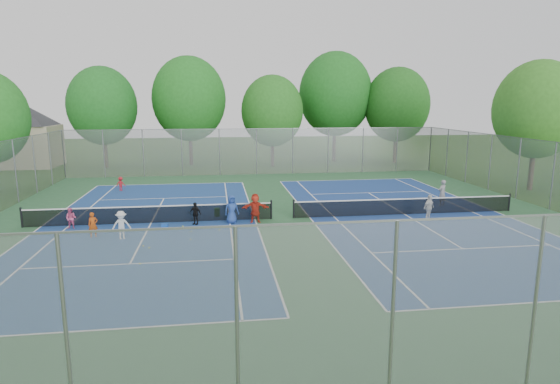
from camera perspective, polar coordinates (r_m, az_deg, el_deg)
The scene contains 37 objects.
ground at distance 25.61m, azimuth 0.31°, elevation -3.28°, with size 120.00×120.00×0.00m, color #274D18.
court_pad at distance 25.61m, azimuth 0.31°, elevation -3.27°, with size 32.00×32.00×0.01m, color #2C5D36.
court_left at distance 25.60m, azimuth -15.43°, elevation -3.65°, with size 10.97×23.77×0.01m, color navy.
court_right at distance 27.46m, azimuth 14.94°, elevation -2.64°, with size 10.97×23.77×0.01m, color navy.
net_left at distance 25.50m, azimuth -15.48°, elevation -2.70°, with size 12.87×0.10×0.91m, color black.
net_right at distance 27.37m, azimuth 14.98°, elevation -1.75°, with size 12.87×0.10×0.91m, color black.
fence_north at distance 40.95m, azimuth -2.88°, elevation 4.93°, with size 32.00×0.10×4.00m, color gray.
fence_south at distance 10.22m, azimuth 13.56°, elevation -14.31°, with size 32.00×0.10×4.00m, color gray.
fence_east at distance 31.68m, azimuth 30.32°, elevation 1.66°, with size 32.00×0.10×4.00m, color gray.
house at distance 52.01m, azimuth -28.91°, elevation 7.33°, with size 11.03×11.03×7.30m.
tree_nw at distance 47.73m, azimuth -20.84°, elevation 9.79°, with size 6.40×6.40×9.58m.
tree_nl at distance 47.63m, azimuth -11.04°, elevation 11.07°, with size 7.20×7.20×10.69m.
tree_nc at distance 45.91m, azimuth -0.95°, elevation 9.85°, with size 6.00×6.00×8.85m.
tree_nr at distance 50.16m, azimuth 6.75°, elevation 11.76°, with size 7.60×7.60×11.42m.
tree_ne at distance 50.12m, azimuth 14.07°, elevation 10.28°, with size 6.60×6.60×9.77m.
tree_side_e at distance 37.98m, azimuth 28.90°, elevation 8.79°, with size 6.00×6.00×9.20m.
ball_crate at distance 24.30m, azimuth -13.87°, elevation -4.07°, with size 0.31×0.31×0.27m, color #164AAA.
ball_hopper at distance 26.24m, azimuth -7.69°, elevation -2.48°, with size 0.25×0.25×0.49m, color #217B27.
student_a at distance 23.76m, azimuth -21.84°, elevation -3.74°, with size 0.44×0.29×1.20m, color #C24C12.
student_b at distance 25.70m, azimuth -24.12°, elevation -2.96°, with size 0.53×0.41×1.09m, color #D95483.
student_c at distance 22.93m, azimuth -18.77°, elevation -3.85°, with size 0.87×0.50×1.35m, color silver.
student_d at distance 24.67m, azimuth -10.30°, elevation -2.60°, with size 0.69×0.29×1.18m, color black.
student_e at distance 24.62m, azimuth -5.91°, elevation -2.12°, with size 0.74×0.48×1.51m, color #274692.
student_f at distance 24.68m, azimuth -3.03°, elevation -1.99°, with size 1.44×0.46×1.56m, color red.
child_far_baseline at distance 35.27m, azimuth -18.84°, elevation 0.93°, with size 0.66×0.38×1.03m, color #AE1822.
instructor at distance 30.33m, azimuth 19.17°, elevation -0.10°, with size 0.58×0.38×1.60m, color gray.
teen_court_b at distance 26.33m, azimuth 17.70°, elevation -1.83°, with size 0.83×0.35×1.42m, color silver.
tennis_ball_0 at distance 22.10m, azimuth -10.82°, elevation -5.72°, with size 0.07×0.07×0.07m, color #C3EB36.
tennis_ball_1 at distance 23.91m, azimuth -5.91°, elevation -4.29°, with size 0.07×0.07×0.07m, color #D5E134.
tennis_ball_2 at distance 23.97m, azimuth -6.79°, elevation -4.27°, with size 0.07×0.07×0.07m, color #C7F138.
tennis_ball_3 at distance 19.38m, azimuth -16.69°, elevation -8.40°, with size 0.07×0.07×0.07m, color #EFF539.
tennis_ball_4 at distance 23.38m, azimuth -10.76°, elevation -4.79°, with size 0.07×0.07×0.07m, color #A2C32D.
tennis_ball_5 at distance 21.27m, azimuth -15.65°, elevation -6.60°, with size 0.07×0.07×0.07m, color #BCE234.
tennis_ball_6 at distance 24.40m, azimuth -11.76°, elevation -4.16°, with size 0.07×0.07×0.07m, color #DCED37.
tennis_ball_7 at distance 23.42m, azimuth -7.39°, elevation -4.66°, with size 0.07×0.07×0.07m, color #AFD130.
tennis_ball_8 at distance 21.78m, azimuth -5.42°, elevation -5.82°, with size 0.07×0.07×0.07m, color gold.
tennis_ball_9 at distance 21.58m, azimuth -16.32°, elevation -6.39°, with size 0.07×0.07×0.07m, color gold.
Camera 1 is at (-3.53, -24.57, 6.32)m, focal length 30.00 mm.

